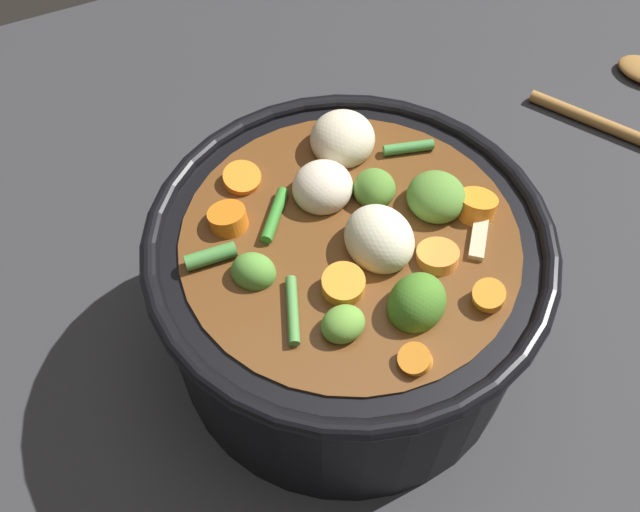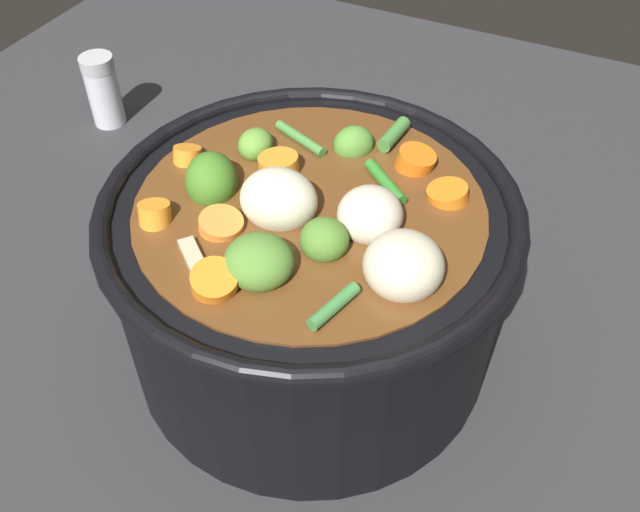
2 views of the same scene
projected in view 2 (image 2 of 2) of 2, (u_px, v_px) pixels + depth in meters
The scene contains 3 objects.
ground_plane at pixel (312, 340), 0.55m from camera, with size 1.10×1.10×0.00m, color #2D2D30.
cooking_pot at pixel (311, 273), 0.50m from camera, with size 0.28×0.28×0.17m.
salt_shaker at pixel (103, 90), 0.74m from camera, with size 0.03×0.03×0.08m.
Camera 2 is at (-0.31, -0.16, 0.43)m, focal length 39.45 mm.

